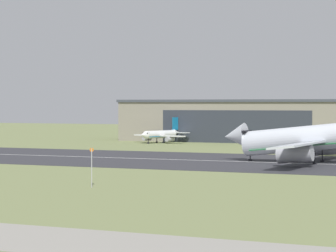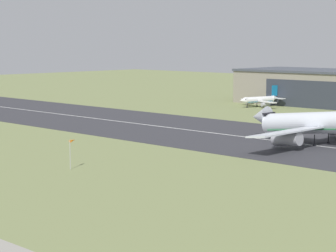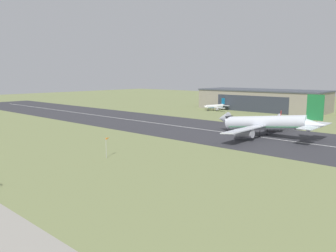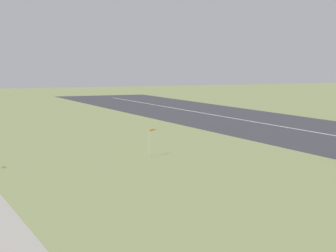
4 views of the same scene
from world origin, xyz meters
name	(u,v)px [view 3 (image 3 of 4)]	position (x,y,z in m)	size (l,w,h in m)	color
ground_plane	(106,159)	(0.00, 63.14, 0.00)	(719.72, 719.72, 0.00)	#7A8451
runway_strip	(220,132)	(0.00, 126.28, 0.03)	(479.72, 54.32, 0.06)	#333338
runway_centreline	(220,132)	(0.00, 126.28, 0.07)	(431.74, 0.70, 0.01)	silver
hangar_building	(262,100)	(-27.48, 225.50, 7.34)	(88.65, 35.46, 14.66)	gray
airplane_landing	(265,123)	(19.97, 129.02, 5.50)	(46.71, 55.21, 18.00)	silver
airplane_parked_west	(280,118)	(9.74, 168.58, 2.63)	(22.29, 25.59, 7.84)	white
airplane_parked_far_east	(215,106)	(-50.68, 199.20, 2.84)	(20.85, 19.97, 8.55)	white
windsock_pole	(108,139)	(-1.49, 64.95, 5.53)	(1.63, 2.47, 6.17)	#B7B7BC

